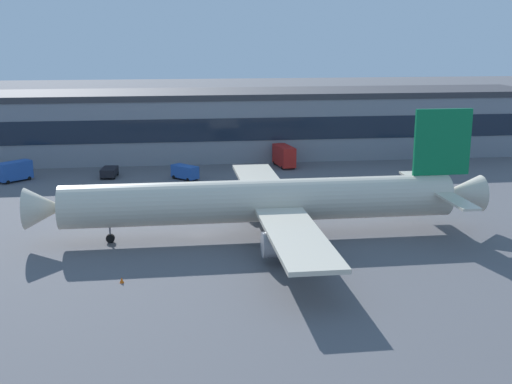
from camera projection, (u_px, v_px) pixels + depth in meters
The scene contains 9 objects.
ground_plane at pixel (201, 236), 86.11m from camera, with size 600.00×600.00×0.00m, color #56565B.
terminal_building at pixel (187, 124), 139.66m from camera, with size 148.73×19.10×13.87m.
airliner at pixel (267, 201), 84.99m from camera, with size 59.36×50.79×16.27m.
stair_truck at pixel (14, 171), 117.23m from camera, with size 6.03×5.85×3.55m.
catering_truck at pixel (284, 155), 130.19m from camera, with size 3.69×7.52×4.15m.
crew_van at pixel (185, 171), 118.98m from camera, with size 5.13×5.33×2.55m.
pushback_tractor at pixel (109, 172), 120.90m from camera, with size 3.08×5.04×1.75m.
fuel_truck at pixel (438, 161), 126.52m from camera, with size 8.61×6.81×3.35m.
traffic_cone_0 at pixel (122, 280), 69.99m from camera, with size 0.48×0.48×0.60m, color #F2590C.
Camera 1 is at (-3.42, -82.57, 25.91)m, focal length 46.30 mm.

